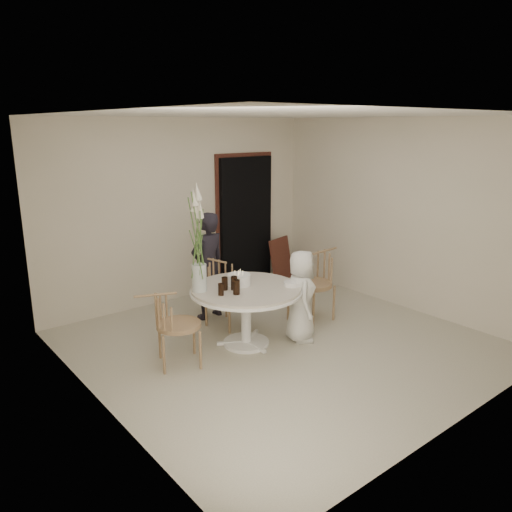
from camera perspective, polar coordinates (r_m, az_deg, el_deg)
ground at (r=6.21m, az=2.91°, el=-9.92°), size 4.50×4.50×0.00m
room_shell at (r=5.73m, az=3.12°, el=4.97°), size 4.50×4.50×4.50m
doorway at (r=8.21m, az=-1.18°, el=3.94°), size 1.00×0.10×2.10m
door_trim at (r=8.23m, az=-1.36°, el=4.39°), size 1.12×0.03×2.22m
table at (r=5.95m, az=-1.15°, el=-4.64°), size 1.33×1.33×0.73m
picture_frame at (r=8.54m, az=2.88°, el=-0.37°), size 0.57×0.31×0.73m
chair_far at (r=6.63m, az=-4.10°, el=-3.04°), size 0.56×0.59×0.88m
chair_right at (r=6.83m, az=7.11°, el=-2.15°), size 0.60×0.57×0.95m
chair_left at (r=5.55m, az=-10.09°, el=-7.03°), size 0.61×0.59×0.86m
girl at (r=6.80m, az=-5.51°, el=-1.14°), size 0.57×0.41×1.47m
boy at (r=6.12m, az=5.16°, el=-4.58°), size 0.61×0.66×1.14m
birthday_cake at (r=5.98m, az=-1.95°, el=-2.71°), size 0.28×0.28×0.18m
cola_tumbler_a at (r=5.81m, az=-2.52°, el=-3.11°), size 0.10×0.10×0.16m
cola_tumbler_b at (r=5.65m, az=-2.25°, el=-3.57°), size 0.10×0.10×0.17m
cola_tumbler_c at (r=5.64m, az=-4.03°, el=-3.83°), size 0.07×0.07×0.14m
cola_tumbler_d at (r=5.81m, az=-3.60°, el=-3.16°), size 0.09×0.09×0.15m
plate_stack at (r=5.98m, az=4.11°, el=-3.19°), size 0.21×0.21×0.05m
flower_vase at (r=5.68m, az=-6.61°, el=1.06°), size 0.17×0.17×1.27m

